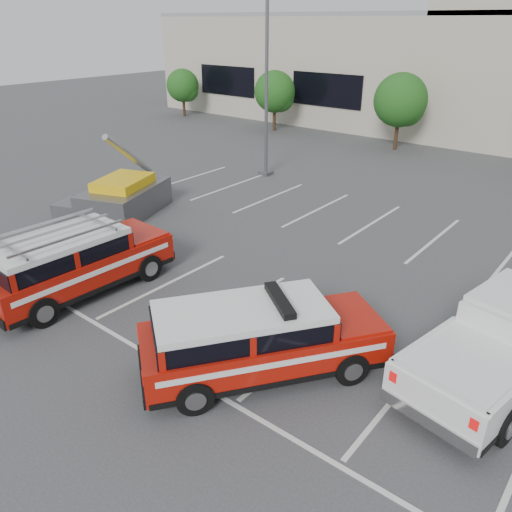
{
  "coord_description": "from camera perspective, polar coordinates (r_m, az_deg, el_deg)",
  "views": [
    {
      "loc": [
        8.52,
        -9.25,
        7.8
      ],
      "look_at": [
        -0.4,
        1.76,
        1.05
      ],
      "focal_mm": 35.0,
      "sensor_mm": 36.0,
      "label": 1
    }
  ],
  "objects": [
    {
      "name": "ladder_suv",
      "position": [
        16.4,
        -19.93,
        -1.06
      ],
      "size": [
        2.46,
        5.79,
        2.25
      ],
      "rotation": [
        0.0,
        0.0,
        -0.04
      ],
      "color": "#9E1107",
      "rests_on": "ground"
    },
    {
      "name": "tree_mid_left",
      "position": [
        34.39,
        16.33,
        16.53
      ],
      "size": [
        3.37,
        3.37,
        4.85
      ],
      "color": "#3F2B19",
      "rests_on": "ground"
    },
    {
      "name": "light_pole_left",
      "position": [
        27.05,
        1.22,
        19.9
      ],
      "size": [
        0.9,
        0.6,
        10.24
      ],
      "color": "#59595E",
      "rests_on": "ground"
    },
    {
      "name": "white_pickup",
      "position": [
        13.38,
        26.66,
        -9.22
      ],
      "size": [
        3.35,
        6.73,
        1.98
      ],
      "rotation": [
        0.0,
        0.0,
        -0.18
      ],
      "color": "silver",
      "rests_on": "ground"
    },
    {
      "name": "ground",
      "position": [
        14.8,
        -3.1,
        -6.39
      ],
      "size": [
        120.0,
        120.0,
        0.0
      ],
      "primitive_type": "plane",
      "color": "#3C3C3F",
      "rests_on": "ground"
    },
    {
      "name": "fire_chief_suv",
      "position": [
        12.04,
        0.4,
        -9.94
      ],
      "size": [
        5.04,
        5.89,
        2.02
      ],
      "rotation": [
        0.0,
        0.0,
        -0.62
      ],
      "color": "#9E1107",
      "rests_on": "ground"
    },
    {
      "name": "tree_far_left",
      "position": [
        46.1,
        -8.25,
        18.6
      ],
      "size": [
        2.77,
        2.77,
        3.99
      ],
      "color": "#3F2B19",
      "rests_on": "ground"
    },
    {
      "name": "stall_markings",
      "position": [
        17.96,
        6.51,
        -0.44
      ],
      "size": [
        23.0,
        15.0,
        0.01
      ],
      "primitive_type": "cube",
      "color": "silver",
      "rests_on": "ground"
    },
    {
      "name": "tree_left",
      "position": [
        39.42,
        2.29,
        18.1
      ],
      "size": [
        3.07,
        3.07,
        4.42
      ],
      "color": "#3F2B19",
      "rests_on": "ground"
    },
    {
      "name": "utility_rig",
      "position": [
        22.73,
        -15.16,
        6.43
      ],
      "size": [
        3.83,
        5.03,
        3.66
      ],
      "rotation": [
        0.0,
        0.0,
        0.36
      ],
      "color": "#59595E",
      "rests_on": "ground"
    }
  ]
}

